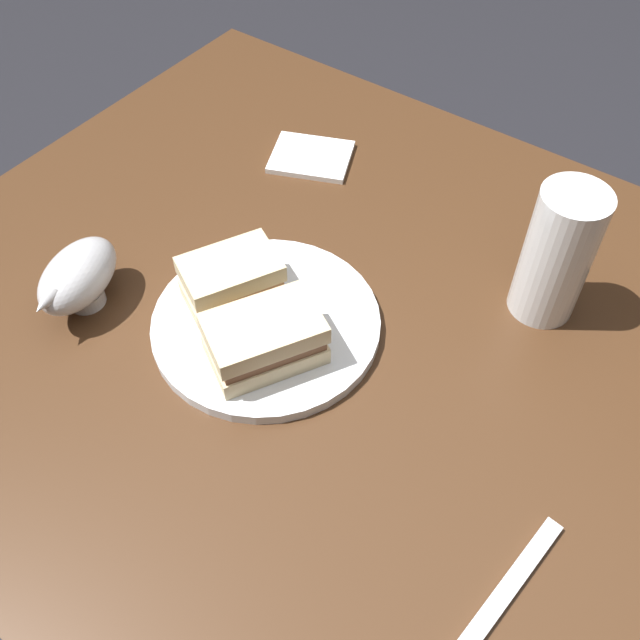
{
  "coord_description": "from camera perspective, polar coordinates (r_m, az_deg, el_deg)",
  "views": [
    {
      "loc": [
        0.23,
        -0.43,
        1.35
      ],
      "look_at": [
        -0.06,
        -0.02,
        0.75
      ],
      "focal_mm": 40.08,
      "sensor_mm": 36.0,
      "label": 1
    }
  ],
  "objects": [
    {
      "name": "fork",
      "position": [
        0.68,
        14.32,
        -20.61
      ],
      "size": [
        0.04,
        0.18,
        0.01
      ],
      "primitive_type": "cube",
      "rotation": [
        0.0,
        0.0,
        4.6
      ],
      "color": "silver",
      "rests_on": "dining_table"
    },
    {
      "name": "napkin",
      "position": [
        1.04,
        -0.72,
        12.89
      ],
      "size": [
        0.14,
        0.13,
        0.01
      ],
      "primitive_type": "cube",
      "rotation": [
        0.0,
        0.0,
        0.4
      ],
      "color": "white",
      "rests_on": "dining_table"
    },
    {
      "name": "dining_table",
      "position": [
        1.11,
        3.27,
        -13.5
      ],
      "size": [
        1.17,
        0.89,
        0.72
      ],
      "primitive_type": "cube",
      "color": "#422816",
      "rests_on": "ground"
    },
    {
      "name": "potato_wedge_left_edge",
      "position": [
        0.8,
        -7.19,
        -0.53
      ],
      "size": [
        0.03,
        0.05,
        0.02
      ],
      "primitive_type": "cube",
      "rotation": [
        0.0,
        0.0,
        1.68
      ],
      "color": "gold",
      "rests_on": "plate"
    },
    {
      "name": "gravy_boat",
      "position": [
        0.86,
        -18.82,
        3.31
      ],
      "size": [
        0.09,
        0.14,
        0.07
      ],
      "color": "#B7B7BC",
      "rests_on": "dining_table"
    },
    {
      "name": "potato_wedge_front",
      "position": [
        0.81,
        -7.12,
        0.87
      ],
      "size": [
        0.04,
        0.05,
        0.02
      ],
      "primitive_type": "cube",
      "rotation": [
        0.0,
        0.0,
        4.37
      ],
      "color": "#B77F33",
      "rests_on": "plate"
    },
    {
      "name": "plate",
      "position": [
        0.82,
        -4.32,
        -0.26
      ],
      "size": [
        0.26,
        0.26,
        0.01
      ],
      "primitive_type": "cylinder",
      "color": "white",
      "rests_on": "dining_table"
    },
    {
      "name": "sandwich_half_left",
      "position": [
        0.81,
        -7.07,
        3.14
      ],
      "size": [
        0.11,
        0.13,
        0.06
      ],
      "color": "beige",
      "rests_on": "plate"
    },
    {
      "name": "pint_glass",
      "position": [
        0.83,
        18.21,
        4.41
      ],
      "size": [
        0.08,
        0.08,
        0.17
      ],
      "color": "white",
      "rests_on": "dining_table"
    },
    {
      "name": "potato_wedge_middle",
      "position": [
        0.81,
        -6.8,
        0.29
      ],
      "size": [
        0.05,
        0.04,
        0.02
      ],
      "primitive_type": "cube",
      "rotation": [
        0.0,
        0.0,
        3.55
      ],
      "color": "gold",
      "rests_on": "plate"
    },
    {
      "name": "ground_plane",
      "position": [
        1.44,
        2.6,
        -19.8
      ],
      "size": [
        6.0,
        6.0,
        0.0
      ],
      "primitive_type": "plane",
      "color": "black"
    },
    {
      "name": "sandwich_half_right",
      "position": [
        0.76,
        -4.45,
        -1.5
      ],
      "size": [
        0.13,
        0.14,
        0.06
      ],
      "color": "beige",
      "rests_on": "plate"
    },
    {
      "name": "potato_wedge_back",
      "position": [
        0.78,
        -8.09,
        -2.01
      ],
      "size": [
        0.06,
        0.04,
        0.02
      ],
      "primitive_type": "cube",
      "rotation": [
        0.0,
        0.0,
        5.79
      ],
      "color": "#AD702D",
      "rests_on": "plate"
    }
  ]
}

